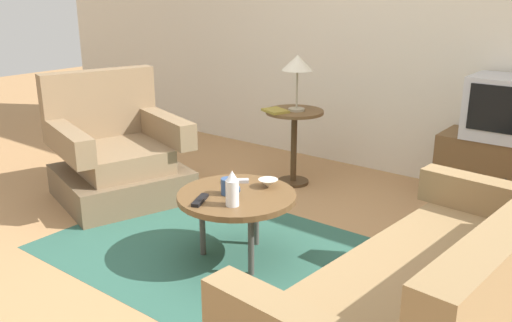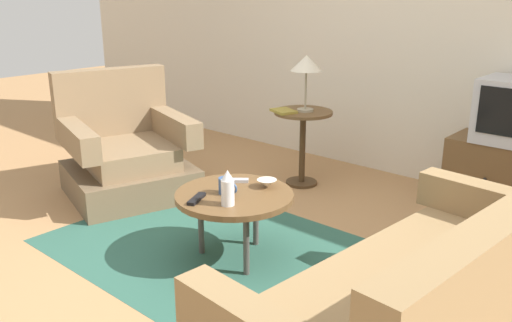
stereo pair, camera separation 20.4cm
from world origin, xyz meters
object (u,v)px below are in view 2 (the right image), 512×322
at_px(couch, 426,314).
at_px(bowl, 267,183).
at_px(side_table, 303,132).
at_px(mug, 226,186).
at_px(tv_remote_silver, 236,180).
at_px(tv_remote_dark, 197,199).
at_px(coffee_table, 234,198).
at_px(table_lamp, 306,65).
at_px(tv_stand, 510,178).
at_px(vase, 228,188).
at_px(armchair, 126,155).
at_px(book, 284,111).

relative_size(couch, bowl, 15.46).
bearing_deg(side_table, mug, -71.47).
distance_m(side_table, tv_remote_silver, 1.23).
distance_m(side_table, tv_remote_dark, 1.60).
distance_m(coffee_table, table_lamp, 1.52).
distance_m(tv_stand, table_lamp, 1.72).
bearing_deg(mug, couch, -8.01).
bearing_deg(tv_remote_silver, mug, -102.19).
bearing_deg(vase, mug, 137.66).
bearing_deg(table_lamp, coffee_table, -70.60).
xyz_separation_m(tv_stand, table_lamp, (-1.47, -0.51, 0.73)).
relative_size(coffee_table, mug, 5.27).
distance_m(couch, side_table, 2.38).
bearing_deg(tv_remote_dark, vase, 87.70).
xyz_separation_m(mug, bowl, (0.11, 0.24, -0.02)).
distance_m(couch, mug, 1.37).
xyz_separation_m(armchair, tv_remote_silver, (1.29, -0.09, 0.12)).
height_order(couch, tv_remote_silver, couch).
height_order(vase, book, book).
height_order(coffee_table, tv_remote_dark, tv_remote_dark).
bearing_deg(table_lamp, vase, -69.05).
distance_m(coffee_table, side_table, 1.41).
distance_m(armchair, tv_stand, 2.90).
distance_m(vase, tv_remote_dark, 0.21).
xyz_separation_m(armchair, book, (0.85, 0.93, 0.32)).
height_order(mug, tv_remote_dark, mug).
relative_size(table_lamp, mug, 3.34).
relative_size(bowl, tv_remote_dark, 0.68).
xyz_separation_m(table_lamp, bowl, (0.54, -1.11, -0.55)).
relative_size(armchair, couch, 0.60).
relative_size(coffee_table, tv_remote_silver, 4.71).
distance_m(table_lamp, mug, 1.52).
xyz_separation_m(vase, book, (-0.67, 1.33, 0.12)).
height_order(armchair, book, armchair).
bearing_deg(tv_remote_silver, bowl, -24.49).
xyz_separation_m(coffee_table, tv_stand, (1.01, 1.83, -0.12)).
bearing_deg(armchair, book, 155.57).
bearing_deg(coffee_table, tv_remote_dark, -109.12).
xyz_separation_m(mug, book, (-0.54, 1.21, 0.17)).
distance_m(vase, mug, 0.18).
relative_size(armchair, book, 4.69).
height_order(armchair, bowl, armchair).
distance_m(armchair, book, 1.30).
height_order(coffee_table, tv_stand, tv_stand).
bearing_deg(armchair, tv_remote_dark, 88.62).
relative_size(couch, side_table, 2.97).
bearing_deg(table_lamp, bowl, -63.93).
distance_m(coffee_table, mug, 0.10).
xyz_separation_m(tv_stand, bowl, (-0.92, -1.62, 0.18)).
distance_m(mug, tv_remote_silver, 0.21).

